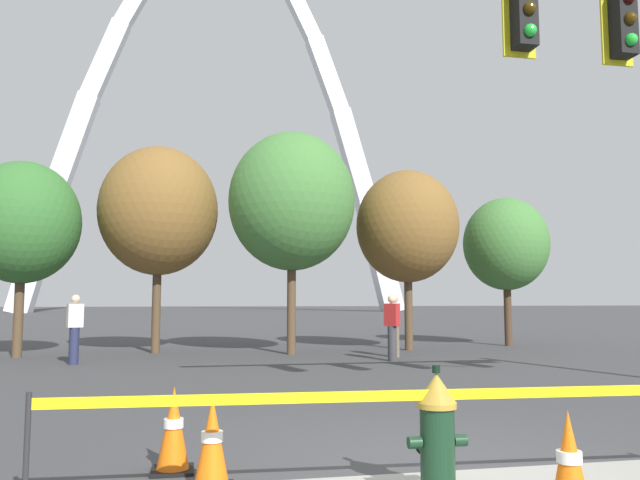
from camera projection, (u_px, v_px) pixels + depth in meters
ground_plane at (440, 466)px, 5.54m from camera, size 240.00×240.00×0.00m
fire_hydrant at (437, 435)px, 4.68m from camera, size 0.46×0.48×0.99m
caution_tape_barrier at (424, 419)px, 4.64m from camera, size 5.65×0.33×0.85m
traffic_cone_by_hydrant at (173, 430)px, 5.39m from camera, size 0.36×0.36×0.73m
traffic_cone_mid_sidewalk at (212, 444)px, 4.87m from camera, size 0.36×0.36×0.73m
traffic_cone_curb_edge at (570, 465)px, 4.24m from camera, size 0.36×0.36×0.73m
monument_arch at (219, 136)px, 72.10m from camera, size 44.16×2.38×46.90m
tree_far_left at (23, 223)px, 16.12m from camera, size 2.90×2.90×5.08m
tree_left_mid at (159, 211)px, 17.53m from camera, size 3.31×3.31×5.80m
tree_center_left at (292, 202)px, 17.10m from camera, size 3.48×3.48×6.09m
tree_center_right at (407, 227)px, 18.44m from camera, size 3.04×3.04×5.32m
tree_right_mid at (506, 244)px, 20.07m from camera, size 2.72×2.72×4.77m
pedestrian_walking_left at (75, 328)px, 14.23m from camera, size 0.39×0.32×1.59m
pedestrian_standing_center at (392, 327)px, 14.99m from camera, size 0.37×0.39×1.59m
pedestrian_walking_right at (395, 325)px, 16.03m from camera, size 0.23×0.36×1.59m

